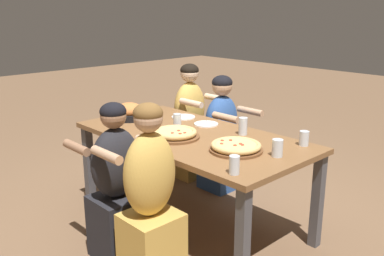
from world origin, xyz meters
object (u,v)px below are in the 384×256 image
Objects in this scene: pizza_board_main at (175,134)px; drinking_glass_c at (177,122)px; skillet_bowl at (129,112)px; drinking_glass_d at (243,126)px; pizza_board_second at (236,147)px; drinking_glass_e at (234,165)px; diner_far_midleft at (221,138)px; diner_far_left at (190,126)px; diner_near_center at (117,189)px; diner_near_midright at (150,203)px; empty_plate_a at (206,124)px; empty_plate_b at (183,117)px; drinking_glass_a at (304,139)px; drinking_glass_b at (277,149)px.

pizza_board_main is 0.25m from drinking_glass_c.
skillet_bowl is 1.05m from drinking_glass_d.
drinking_glass_e is at bearing -50.51° from pizza_board_second.
diner_far_left is at bearing -90.00° from diner_far_midleft.
diner_far_left is (-0.06, 0.78, -0.29)m from skillet_bowl.
skillet_bowl is at bearing 48.48° from diner_near_center.
diner_far_left reaches higher than drinking_glass_c.
skillet_bowl is 0.33× the size of diner_near_midright.
diner_far_midleft reaches higher than empty_plate_a.
diner_near_midright is at bearing -142.67° from drinking_glass_e.
drinking_glass_c is at bearing 157.23° from drinking_glass_e.
pizza_board_second is 3.28× the size of drinking_glass_e.
drinking_glass_d is 0.12× the size of diner_far_midleft.
drinking_glass_c reaches higher than pizza_board_main.
pizza_board_main is 0.71m from diner_near_midright.
diner_far_left is 0.44m from diner_far_midleft.
drinking_glass_c is at bearing 13.85° from diner_near_center.
drinking_glass_c is (0.23, -0.28, 0.05)m from empty_plate_b.
empty_plate_b is at bearing 150.26° from drinking_glass_e.
drinking_glass_a is (0.25, 0.44, 0.02)m from pizza_board_second.
pizza_board_second is 0.33× the size of diner_near_center.
pizza_board_second is 3.15× the size of drinking_glass_b.
skillet_bowl is 2.81× the size of drinking_glass_d.
skillet_bowl is 0.53m from drinking_glass_c.
drinking_glass_a is at bearing 17.81° from skillet_bowl.
drinking_glass_c reaches higher than drinking_glass_e.
diner_near_midright reaches higher than drinking_glass_b.
skillet_bowl is 1.27m from diner_near_midright.
pizza_board_main is at bearing -144.82° from drinking_glass_a.
diner_far_left is at bearing 149.16° from pizza_board_second.
drinking_glass_b is (0.88, -0.22, 0.05)m from empty_plate_a.
diner_far_left is 1.06× the size of diner_far_midleft.
diner_near_midright reaches higher than skillet_bowl.
pizza_board_main is at bearing -164.72° from drinking_glass_b.
diner_near_center reaches higher than drinking_glass_d.
pizza_board_second is 0.42m from drinking_glass_e.
drinking_glass_d is at bearing 55.97° from pizza_board_main.
empty_plate_b is at bearing 158.90° from pizza_board_second.
drinking_glass_e reaches higher than empty_plate_a.
pizza_board_second is at bearing -6.48° from drinking_glass_c.
skillet_bowl is 0.98m from diner_near_center.
diner_near_midright is (0.79, -1.00, -0.24)m from empty_plate_b.
pizza_board_second is at bearing -119.53° from drinking_glass_a.
skillet_bowl is 3.25× the size of drinking_glass_b.
empty_plate_a is 1.91× the size of drinking_glass_a.
empty_plate_b is at bearing 168.39° from drinking_glass_b.
drinking_glass_d is at bearing -167.40° from drinking_glass_a.
drinking_glass_d reaches higher than empty_plate_a.
diner_far_left reaches higher than skillet_bowl.
skillet_bowl is 0.34× the size of diner_far_midleft.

